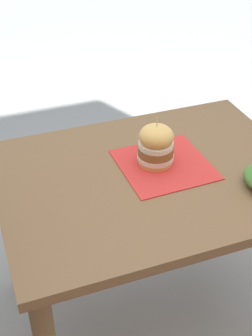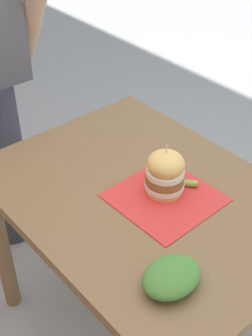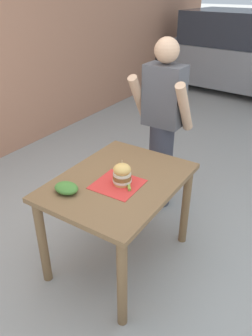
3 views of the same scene
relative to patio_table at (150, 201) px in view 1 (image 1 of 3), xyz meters
name	(u,v)px [view 1 (image 1 of 3)]	position (x,y,z in m)	size (l,w,h in m)	color
ground_plane	(146,311)	(0.00, 0.00, -0.66)	(80.00, 80.00, 0.00)	#9E9E99
patio_table	(150,201)	(0.00, 0.00, 0.00)	(0.84, 1.12, 0.80)	brown
serving_paper	(164,165)	(0.03, -0.07, 0.13)	(0.33, 0.33, 0.00)	red
sandwich	(156,145)	(0.06, -0.04, 0.22)	(0.14, 0.14, 0.19)	#E5B25B
pickle_spear	(155,147)	(0.14, -0.07, 0.15)	(0.02, 0.02, 0.07)	#8EA83D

